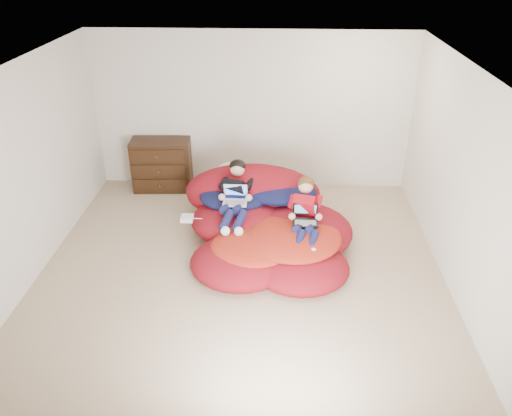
{
  "coord_description": "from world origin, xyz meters",
  "views": [
    {
      "loc": [
        0.44,
        -5.09,
        3.71
      ],
      "look_at": [
        0.17,
        0.36,
        0.7
      ],
      "focal_mm": 35.0,
      "sensor_mm": 36.0,
      "label": 1
    }
  ],
  "objects": [
    {
      "name": "cream_pillow",
      "position": [
        -0.27,
        1.62,
        0.62
      ],
      "size": [
        0.42,
        0.27,
        0.27
      ],
      "primitive_type": "ellipsoid",
      "color": "beige",
      "rests_on": "beanbag_pile"
    },
    {
      "name": "room_shell",
      "position": [
        0.0,
        0.0,
        0.22
      ],
      "size": [
        5.1,
        5.1,
        2.77
      ],
      "color": "tan",
      "rests_on": "ground"
    },
    {
      "name": "laptop_black",
      "position": [
        0.8,
        0.43,
        0.55
      ],
      "size": [
        0.32,
        0.32,
        0.22
      ],
      "color": "black",
      "rests_on": "younger_boy"
    },
    {
      "name": "power_adapter",
      "position": [
        -0.75,
        0.54,
        0.42
      ],
      "size": [
        0.16,
        0.16,
        0.06
      ],
      "primitive_type": "cube",
      "rotation": [
        0.0,
        0.0,
        0.01
      ],
      "color": "silver",
      "rests_on": "beanbag_pile"
    },
    {
      "name": "laptop_white",
      "position": [
        -0.13,
        0.79,
        0.62
      ],
      "size": [
        0.32,
        0.32,
        0.22
      ],
      "color": "silver",
      "rests_on": "older_boy"
    },
    {
      "name": "beanbag_pile",
      "position": [
        0.28,
        0.69,
        0.27
      ],
      "size": [
        2.37,
        2.41,
        0.9
      ],
      "color": "maroon",
      "rests_on": "ground"
    },
    {
      "name": "dresser",
      "position": [
        -1.45,
        2.25,
        0.42
      ],
      "size": [
        0.96,
        0.56,
        0.84
      ],
      "color": "black",
      "rests_on": "ground"
    },
    {
      "name": "younger_boy",
      "position": [
        0.8,
        0.48,
        0.61
      ],
      "size": [
        0.36,
        1.0,
        0.65
      ],
      "color": "#AC0F1D",
      "rests_on": "beanbag_pile"
    },
    {
      "name": "older_boy",
      "position": [
        -0.13,
        0.9,
        0.65
      ],
      "size": [
        0.41,
        1.14,
        0.62
      ],
      "color": "black",
      "rests_on": "beanbag_pile"
    }
  ]
}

